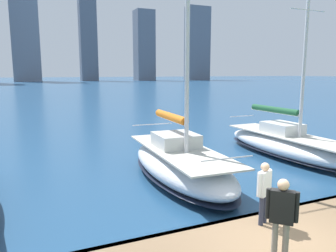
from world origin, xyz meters
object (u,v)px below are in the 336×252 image
object	(u,v)px
person_white_shirt	(264,187)
person_black_shirt	(282,212)
sailboat_forest	(288,144)
sailboat_orange	(180,162)

from	to	relation	value
person_white_shirt	person_black_shirt	bearing A→B (deg)	61.57
sailboat_forest	person_black_shirt	distance (m)	11.15
sailboat_orange	person_white_shirt	world-z (taller)	sailboat_orange
sailboat_orange	person_white_shirt	bearing A→B (deg)	85.81
person_white_shirt	sailboat_forest	bearing A→B (deg)	-137.53
sailboat_orange	person_white_shirt	distance (m)	5.54
sailboat_forest	person_white_shirt	distance (m)	9.62
sailboat_forest	person_black_shirt	xyz separation A→B (m)	(7.83, 7.88, 0.94)
person_black_shirt	person_white_shirt	world-z (taller)	person_black_shirt
sailboat_forest	sailboat_orange	xyz separation A→B (m)	(6.67, 1.00, 0.06)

